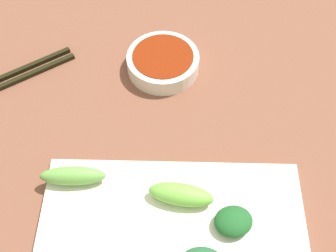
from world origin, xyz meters
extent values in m
cube|color=brown|center=(0.00, 0.00, 0.01)|extent=(2.10, 2.10, 0.02)
cylinder|color=silver|center=(-0.15, -0.02, 0.04)|extent=(0.12, 0.12, 0.03)
cylinder|color=maroon|center=(-0.15, -0.02, 0.04)|extent=(0.10, 0.10, 0.02)
cube|color=silver|center=(0.13, 0.00, 0.03)|extent=(0.18, 0.36, 0.01)
ellipsoid|color=#6EBA42|center=(0.10, 0.01, 0.05)|extent=(0.05, 0.09, 0.03)
ellipsoid|color=#65A546|center=(0.07, -0.14, 0.05)|extent=(0.03, 0.09, 0.03)
ellipsoid|color=#1C5624|center=(0.14, 0.08, 0.04)|extent=(0.05, 0.06, 0.02)
cube|color=black|center=(-0.13, -0.29, 0.02)|extent=(0.14, 0.20, 0.01)
cube|color=black|center=(-0.11, -0.28, 0.02)|extent=(0.14, 0.20, 0.01)
camera|label=1|loc=(0.37, 0.00, 0.59)|focal=47.25mm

